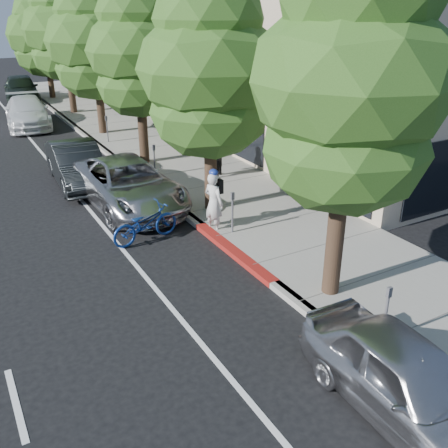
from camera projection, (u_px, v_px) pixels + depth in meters
ground at (253, 269)px, 13.12m from camera, size 120.00×120.00×0.00m
sidewalk at (195, 171)px, 20.47m from camera, size 4.60×56.00×0.15m
curb at (142, 180)px, 19.44m from camera, size 0.30×56.00×0.15m
curb_red_segment at (233, 252)px, 13.88m from camera, size 0.32×4.00×0.15m
storefront_building at (228, 54)px, 30.30m from camera, size 10.00×36.00×7.00m
street_tree_0 at (351, 86)px, 9.93m from camera, size 4.18×4.18×7.75m
street_tree_1 at (209, 72)px, 14.84m from camera, size 4.38×4.38×7.31m
street_tree_2 at (138, 53)px, 19.58m from camera, size 4.06×4.06×7.30m
street_tree_3 at (94, 43)px, 24.34m from camera, size 4.75×4.75×7.51m
street_tree_4 at (64, 31)px, 29.00m from camera, size 4.80×4.80×7.86m
street_tree_5 at (44, 35)px, 33.98m from camera, size 5.01×5.01×7.21m
cyclist at (214, 203)px, 14.90m from camera, size 0.64×0.79×1.88m
bicycle at (145, 224)px, 14.46m from camera, size 2.19×1.07×1.10m
silver_suv at (128, 184)px, 16.90m from camera, size 2.84×5.78×1.58m
dark_sedan at (77, 164)px, 18.95m from camera, size 1.92×4.85×1.57m
white_pickup at (27, 112)px, 27.75m from camera, size 2.76×5.65×1.58m
dark_suv_far at (21, 89)px, 34.46m from camera, size 2.72×5.59×1.84m
near_car_a at (407, 381)px, 8.23m from camera, size 1.85×4.29×1.44m
pedestrian at (213, 153)px, 19.17m from camera, size 1.19×1.18×1.95m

